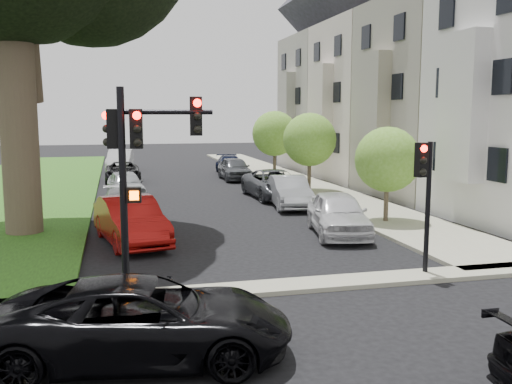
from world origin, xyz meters
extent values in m
plane|color=black|center=(0.00, 0.00, 0.00)|extent=(140.00, 140.00, 0.00)
cube|color=#264417|center=(-9.00, 24.00, 0.06)|extent=(8.00, 44.00, 0.12)
cube|color=gray|center=(6.75, 24.00, 0.06)|extent=(3.50, 44.00, 0.12)
cube|color=gray|center=(0.00, 2.00, 0.06)|extent=(60.00, 1.00, 0.12)
cube|color=silver|center=(8.65, 8.00, 4.50)|extent=(0.70, 2.20, 5.50)
cube|color=black|center=(8.95, 8.00, 5.50)|extent=(0.08, 3.60, 6.00)
cube|color=tan|center=(12.50, 15.50, 5.00)|extent=(7.00, 7.40, 10.00)
cube|color=tan|center=(8.65, 15.50, 4.50)|extent=(0.70, 2.20, 5.50)
cube|color=black|center=(8.95, 15.50, 5.50)|extent=(0.08, 3.60, 6.00)
cube|color=beige|center=(12.50, 23.00, 5.00)|extent=(7.00, 7.40, 10.00)
cube|color=beige|center=(8.65, 23.00, 4.50)|extent=(0.70, 2.20, 5.50)
cube|color=black|center=(8.95, 23.00, 5.50)|extent=(0.08, 3.60, 6.00)
cube|color=gray|center=(12.50, 30.50, 5.00)|extent=(7.00, 7.40, 10.00)
cube|color=#28282D|center=(12.50, 30.50, 12.47)|extent=(7.00, 7.55, 7.00)
cube|color=gray|center=(8.65, 30.50, 4.50)|extent=(0.70, 2.20, 5.50)
cube|color=black|center=(8.95, 30.50, 5.50)|extent=(0.08, 3.60, 6.00)
cylinder|color=brown|center=(-7.14, 10.15, 4.59)|extent=(1.26, 1.26, 9.18)
cylinder|color=brown|center=(6.20, 9.03, 0.90)|extent=(0.18, 0.18, 1.80)
sphere|color=#5C9923|center=(6.20, 9.03, 2.51)|extent=(2.51, 2.51, 2.51)
cylinder|color=brown|center=(6.20, 18.11, 1.02)|extent=(0.20, 0.20, 2.05)
sphere|color=#5C9923|center=(6.20, 18.11, 2.86)|extent=(2.86, 2.86, 2.86)
cylinder|color=brown|center=(6.20, 25.03, 1.05)|extent=(0.21, 0.21, 2.11)
sphere|color=#5C9923|center=(6.20, 25.03, 2.95)|extent=(2.95, 2.95, 2.95)
cylinder|color=black|center=(-3.80, 2.20, 2.43)|extent=(0.19, 0.19, 4.87)
cylinder|color=black|center=(-2.77, 2.20, 4.30)|extent=(2.06, 0.35, 0.11)
cube|color=black|center=(-3.47, 2.20, 3.93)|extent=(0.31, 0.27, 0.89)
cube|color=black|center=(-2.12, 2.20, 4.21)|extent=(0.31, 0.27, 0.89)
cube|color=black|center=(-3.99, 2.43, 3.93)|extent=(0.27, 0.31, 0.89)
sphere|color=#FF0C05|center=(-3.47, 2.06, 4.23)|extent=(0.19, 0.19, 0.19)
sphere|color=black|center=(-3.47, 2.06, 3.63)|extent=(0.19, 0.19, 0.19)
cube|color=black|center=(-3.57, 2.20, 2.43)|extent=(0.35, 0.27, 0.36)
cube|color=#FF5905|center=(-3.57, 2.07, 2.43)|extent=(0.21, 0.03, 0.21)
cylinder|color=black|center=(3.93, 2.20, 1.78)|extent=(0.15, 0.15, 3.56)
cube|color=black|center=(3.70, 2.20, 3.09)|extent=(0.32, 0.29, 0.89)
sphere|color=#FF0C05|center=(3.70, 2.06, 3.39)|extent=(0.19, 0.19, 0.19)
imported|color=black|center=(-3.55, -1.26, 0.72)|extent=(5.46, 3.13, 1.43)
imported|color=silver|center=(3.62, 7.56, 0.76)|extent=(2.61, 4.73, 1.52)
imported|color=#999BA0|center=(3.72, 13.70, 0.71)|extent=(2.02, 4.49, 1.43)
imported|color=#3F4247|center=(3.83, 16.58, 0.71)|extent=(2.59, 5.24, 1.43)
imported|color=#3F4247|center=(3.48, 24.83, 0.73)|extent=(1.74, 4.31, 1.47)
imported|color=black|center=(3.95, 28.77, 0.64)|extent=(2.11, 4.50, 1.27)
imported|color=maroon|center=(-3.54, 7.92, 0.77)|extent=(2.55, 4.91, 1.54)
imported|color=silver|center=(-3.70, 11.48, 0.65)|extent=(1.86, 4.51, 1.30)
imported|color=#999BA0|center=(-3.49, 18.61, 0.68)|extent=(2.10, 4.17, 1.36)
imported|color=black|center=(-3.55, 25.25, 0.63)|extent=(2.11, 4.56, 1.27)
imported|color=silver|center=(-3.63, 32.45, 0.79)|extent=(2.17, 4.93, 1.58)
camera|label=1|loc=(-3.94, -10.97, 4.29)|focal=40.00mm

